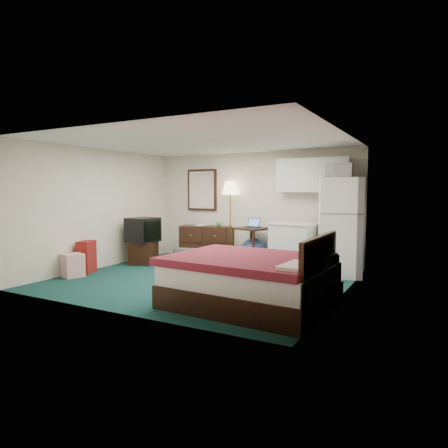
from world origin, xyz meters
The scene contains 25 objects.
floor centered at (0.00, 0.00, 0.00)m, with size 5.00×4.50×0.01m, color black.
ceiling centered at (0.00, 0.00, 2.50)m, with size 5.00×4.50×0.01m, color silver.
walls centered at (0.00, 0.00, 1.25)m, with size 5.01×4.51×2.50m.
mirror centered at (-1.35, 2.22, 1.65)m, with size 0.80×0.06×1.00m, color white, non-canonical shape.
upper_cabinets centered at (1.45, 2.08, 1.95)m, with size 1.50×0.35×0.70m, color silver, non-canonical shape.
headboard centered at (2.46, -1.09, 0.55)m, with size 0.06×1.56×1.00m, color black, non-canonical shape.
dresser centered at (-1.05, 1.91, 0.40)m, with size 1.18×0.54×0.80m, color black, non-canonical shape.
floor_lamp centered at (-0.48, 2.05, 0.93)m, with size 0.40×0.40×1.85m, color #B58540, non-canonical shape.
desk centered at (0.23, 1.74, 0.42)m, with size 0.66×0.66×0.83m, color black, non-canonical shape.
exercise_ball centered at (0.24, 1.82, 0.30)m, with size 0.59×0.59×0.59m, color navy.
kitchen_counter centered at (1.18, 1.72, 0.47)m, with size 0.86×0.65×0.94m, color silver, non-canonical shape.
fridge centered at (2.13, 1.56, 0.94)m, with size 0.77×0.77×1.87m, color white, non-canonical shape.
bed centered at (1.48, -1.09, 0.35)m, with size 2.17×1.69×0.69m, color #470D12, non-canonical shape.
tv_stand centered at (-1.98, 0.74, 0.25)m, with size 0.50×0.54×0.50m, color black, non-canonical shape.
suitcase centered at (-2.35, -0.55, 0.32)m, with size 0.24×0.39×0.63m, color maroon, non-canonical shape.
retail_box centered at (-2.28, -0.96, 0.22)m, with size 0.35×0.35×0.44m, color silver, non-canonical shape.
file_bin centered at (-1.37, 1.46, 0.15)m, with size 0.43×0.33×0.30m, color slate, non-canonical shape.
cardboard_box_a centered at (-0.22, 1.17, 0.12)m, with size 0.29×0.25×0.25m, color olive, non-canonical shape.
cardboard_box_b centered at (0.66, 1.49, 0.14)m, with size 0.24×0.29×0.29m, color olive, non-canonical shape.
laptop centered at (0.25, 1.66, 0.93)m, with size 0.29×0.24×0.20m, color black, non-canonical shape.
crt_tv centered at (-2.00, 0.76, 0.77)m, with size 0.58×0.62×0.53m, color black, non-canonical shape.
microwave centered at (2.10, 1.52, 2.04)m, with size 0.49×0.27×0.33m, color white.
book_a centered at (-1.27, 1.84, 0.93)m, with size 0.18×0.02×0.25m, color olive.
book_b centered at (-1.16, 1.97, 0.92)m, with size 0.17×0.02×0.23m, color olive.
mug centered at (-0.70, 1.89, 0.87)m, with size 0.13×0.10×0.13m, color #3B8437.
Camera 1 is at (3.80, -6.14, 1.62)m, focal length 32.00 mm.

